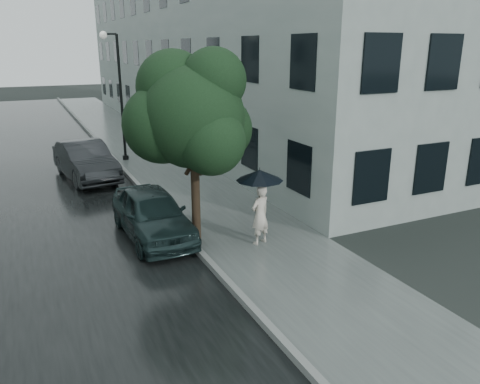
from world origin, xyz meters
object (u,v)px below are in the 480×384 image
pedestrian (260,215)px  car_far (86,161)px  car_near (152,213)px  street_tree (192,115)px  lamp_post (117,89)px

pedestrian → car_far: size_ratio=0.36×
pedestrian → car_near: 2.95m
street_tree → lamp_post: size_ratio=0.89×
street_tree → lamp_post: bearing=89.4°
street_tree → car_near: bearing=151.5°
car_near → car_far: size_ratio=0.89×
car_far → car_near: bearing=-91.2°
car_far → street_tree: bearing=-84.0°
street_tree → car_far: size_ratio=1.13×
pedestrian → car_far: 9.14m
street_tree → car_near: street_tree is taller
street_tree → car_far: bearing=103.9°
lamp_post → car_near: lamp_post is taller
pedestrian → street_tree: (-1.41, 1.10, 2.55)m
car_near → street_tree: bearing=-30.2°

